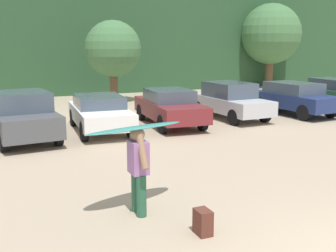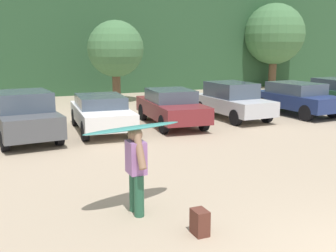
{
  "view_description": "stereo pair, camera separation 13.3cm",
  "coord_description": "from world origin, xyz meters",
  "px_view_note": "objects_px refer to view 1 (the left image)",
  "views": [
    {
      "loc": [
        -5.28,
        -3.8,
        3.27
      ],
      "look_at": [
        -0.63,
        6.62,
        1.01
      ],
      "focal_mm": 44.55,
      "sensor_mm": 36.0,
      "label": 1
    },
    {
      "loc": [
        -5.15,
        -3.85,
        3.27
      ],
      "look_at": [
        -0.63,
        6.62,
        1.01
      ],
      "focal_mm": 44.55,
      "sensor_mm": 36.0,
      "label": 2
    }
  ],
  "objects_px": {
    "parked_car_white": "(100,112)",
    "backpack_dropped": "(203,222)",
    "parked_car_maroon": "(170,106)",
    "parked_car_silver": "(230,100)",
    "surfboard_teal": "(136,128)",
    "parked_car_navy": "(295,97)",
    "person_adult": "(138,166)",
    "parked_car_dark_gray": "(22,116)"
  },
  "relations": [
    {
      "from": "parked_car_white",
      "to": "backpack_dropped",
      "type": "bearing_deg",
      "value": -179.59
    },
    {
      "from": "parked_car_maroon",
      "to": "parked_car_silver",
      "type": "bearing_deg",
      "value": -79.63
    },
    {
      "from": "parked_car_silver",
      "to": "surfboard_teal",
      "type": "bearing_deg",
      "value": 135.93
    },
    {
      "from": "parked_car_white",
      "to": "parked_car_navy",
      "type": "relative_size",
      "value": 1.04
    },
    {
      "from": "surfboard_teal",
      "to": "backpack_dropped",
      "type": "xyz_separation_m",
      "value": [
        0.7,
        -1.44,
        -1.46
      ]
    },
    {
      "from": "backpack_dropped",
      "to": "parked_car_silver",
      "type": "bearing_deg",
      "value": 55.41
    },
    {
      "from": "person_adult",
      "to": "surfboard_teal",
      "type": "distance_m",
      "value": 0.73
    },
    {
      "from": "parked_car_navy",
      "to": "person_adult",
      "type": "height_order",
      "value": "person_adult"
    },
    {
      "from": "parked_car_maroon",
      "to": "parked_car_navy",
      "type": "bearing_deg",
      "value": -85.73
    },
    {
      "from": "parked_car_maroon",
      "to": "backpack_dropped",
      "type": "height_order",
      "value": "parked_car_maroon"
    },
    {
      "from": "parked_car_maroon",
      "to": "person_adult",
      "type": "bearing_deg",
      "value": 156.74
    },
    {
      "from": "parked_car_maroon",
      "to": "backpack_dropped",
      "type": "distance_m",
      "value": 9.97
    },
    {
      "from": "parked_car_white",
      "to": "parked_car_silver",
      "type": "bearing_deg",
      "value": -82.15
    },
    {
      "from": "surfboard_teal",
      "to": "parked_car_navy",
      "type": "bearing_deg",
      "value": -157.58
    },
    {
      "from": "parked_car_navy",
      "to": "person_adult",
      "type": "distance_m",
      "value": 13.26
    },
    {
      "from": "person_adult",
      "to": "parked_car_white",
      "type": "bearing_deg",
      "value": -99.21
    },
    {
      "from": "parked_car_dark_gray",
      "to": "surfboard_teal",
      "type": "bearing_deg",
      "value": -173.92
    },
    {
      "from": "parked_car_dark_gray",
      "to": "surfboard_teal",
      "type": "xyz_separation_m",
      "value": [
        1.45,
        -7.42,
        0.83
      ]
    },
    {
      "from": "parked_car_dark_gray",
      "to": "parked_car_silver",
      "type": "height_order",
      "value": "parked_car_dark_gray"
    },
    {
      "from": "parked_car_dark_gray",
      "to": "backpack_dropped",
      "type": "bearing_deg",
      "value": -171.35
    },
    {
      "from": "parked_car_dark_gray",
      "to": "parked_car_white",
      "type": "bearing_deg",
      "value": -87.28
    },
    {
      "from": "parked_car_maroon",
      "to": "backpack_dropped",
      "type": "bearing_deg",
      "value": 163.87
    },
    {
      "from": "parked_car_navy",
      "to": "surfboard_teal",
      "type": "relative_size",
      "value": 1.93
    },
    {
      "from": "parked_car_navy",
      "to": "backpack_dropped",
      "type": "xyz_separation_m",
      "value": [
        -9.91,
        -9.24,
        -0.58
      ]
    },
    {
      "from": "parked_car_dark_gray",
      "to": "backpack_dropped",
      "type": "distance_m",
      "value": 9.13
    },
    {
      "from": "parked_car_silver",
      "to": "parked_car_navy",
      "type": "distance_m",
      "value": 3.31
    },
    {
      "from": "parked_car_navy",
      "to": "person_adult",
      "type": "xyz_separation_m",
      "value": [
        -10.61,
        -7.94,
        0.16
      ]
    },
    {
      "from": "backpack_dropped",
      "to": "parked_car_dark_gray",
      "type": "bearing_deg",
      "value": 103.66
    },
    {
      "from": "parked_car_navy",
      "to": "parked_car_dark_gray",
      "type": "bearing_deg",
      "value": 87.87
    },
    {
      "from": "parked_car_dark_gray",
      "to": "backpack_dropped",
      "type": "height_order",
      "value": "parked_car_dark_gray"
    },
    {
      "from": "parked_car_white",
      "to": "parked_car_navy",
      "type": "height_order",
      "value": "parked_car_navy"
    },
    {
      "from": "parked_car_navy",
      "to": "backpack_dropped",
      "type": "height_order",
      "value": "parked_car_navy"
    },
    {
      "from": "parked_car_dark_gray",
      "to": "backpack_dropped",
      "type": "relative_size",
      "value": 9.48
    },
    {
      "from": "parked_car_silver",
      "to": "backpack_dropped",
      "type": "bearing_deg",
      "value": 143.23
    },
    {
      "from": "parked_car_navy",
      "to": "surfboard_teal",
      "type": "bearing_deg",
      "value": 122.37
    },
    {
      "from": "parked_car_white",
      "to": "backpack_dropped",
      "type": "xyz_separation_m",
      "value": [
        -0.64,
        -9.23,
        -0.51
      ]
    },
    {
      "from": "parked_car_dark_gray",
      "to": "parked_car_navy",
      "type": "relative_size",
      "value": 1.0
    },
    {
      "from": "parked_car_maroon",
      "to": "surfboard_teal",
      "type": "distance_m",
      "value": 8.98
    },
    {
      "from": "parked_car_maroon",
      "to": "backpack_dropped",
      "type": "xyz_separation_m",
      "value": [
        -3.55,
        -9.3,
        -0.54
      ]
    },
    {
      "from": "parked_car_maroon",
      "to": "parked_car_silver",
      "type": "height_order",
      "value": "parked_car_silver"
    },
    {
      "from": "person_adult",
      "to": "parked_car_dark_gray",
      "type": "bearing_deg",
      "value": -78.76
    },
    {
      "from": "parked_car_maroon",
      "to": "parked_car_silver",
      "type": "distance_m",
      "value": 3.09
    }
  ]
}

